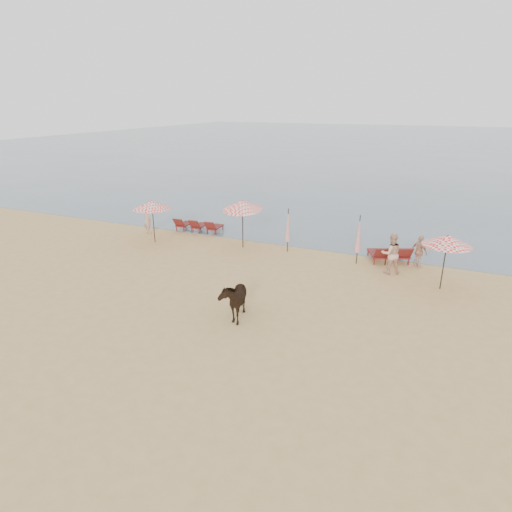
{
  "coord_description": "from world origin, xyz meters",
  "views": [
    {
      "loc": [
        7.23,
        -11.62,
        7.65
      ],
      "look_at": [
        0.0,
        5.0,
        1.1
      ],
      "focal_mm": 30.0,
      "sensor_mm": 36.0,
      "label": 1
    }
  ],
  "objects": [
    {
      "name": "beachgoer_right_a",
      "position": [
        5.52,
        8.13,
        0.98
      ],
      "size": [
        1.17,
        1.07,
        1.96
      ],
      "primitive_type": "imported",
      "rotation": [
        0.0,
        0.0,
        3.56
      ],
      "color": "tan",
      "rests_on": "ground"
    },
    {
      "name": "beachgoer_left",
      "position": [
        -8.98,
        8.96,
        0.84
      ],
      "size": [
        0.72,
        0.61,
        1.68
      ],
      "primitive_type": "imported",
      "rotation": [
        0.0,
        0.0,
        2.74
      ],
      "color": "tan",
      "rests_on": "ground"
    },
    {
      "name": "umbrella_open_right",
      "position": [
        7.79,
        7.14,
        2.21
      ],
      "size": [
        2.01,
        2.01,
        2.45
      ],
      "rotation": [
        0.0,
        0.0,
        -0.32
      ],
      "color": "black",
      "rests_on": "ground"
    },
    {
      "name": "umbrella_open_left_a",
      "position": [
        -7.53,
        7.64,
        2.19
      ],
      "size": [
        2.14,
        2.14,
        2.44
      ],
      "rotation": [
        0.0,
        0.0,
        -0.14
      ],
      "color": "black",
      "rests_on": "ground"
    },
    {
      "name": "umbrella_closed_right",
      "position": [
        3.85,
        8.79,
        1.54
      ],
      "size": [
        0.3,
        0.3,
        2.5
      ],
      "rotation": [
        0.0,
        0.0,
        -0.09
      ],
      "color": "black",
      "rests_on": "ground"
    },
    {
      "name": "cow",
      "position": [
        0.74,
        1.24,
        0.78
      ],
      "size": [
        1.33,
        2.01,
        1.56
      ],
      "primitive_type": "imported",
      "rotation": [
        0.0,
        0.0,
        0.28
      ],
      "color": "black",
      "rests_on": "ground"
    },
    {
      "name": "lounger_cluster_left",
      "position": [
        -6.31,
        10.46,
        0.42
      ],
      "size": [
        2.86,
        1.82,
        0.6
      ],
      "rotation": [
        0.0,
        0.0,
        0.07
      ],
      "color": "maroon",
      "rests_on": "ground"
    },
    {
      "name": "umbrella_open_left_b",
      "position": [
        -2.47,
        8.84,
        2.4
      ],
      "size": [
        2.18,
        2.22,
        2.78
      ],
      "rotation": [
        0.0,
        0.0,
        -0.17
      ],
      "color": "black",
      "rests_on": "ground"
    },
    {
      "name": "umbrella_closed_left",
      "position": [
        0.05,
        9.14,
        1.47
      ],
      "size": [
        0.29,
        0.29,
        2.38
      ],
      "rotation": [
        0.0,
        0.0,
        -0.05
      ],
      "color": "black",
      "rests_on": "ground"
    },
    {
      "name": "sea",
      "position": [
        0.0,
        80.0,
        0.0
      ],
      "size": [
        160.0,
        140.0,
        0.06
      ],
      "primitive_type": "cube",
      "color": "#51606B",
      "rests_on": "ground"
    },
    {
      "name": "beachgoer_right_b",
      "position": [
        6.7,
        9.49,
        0.81
      ],
      "size": [
        0.97,
        0.92,
        1.61
      ],
      "primitive_type": "imported",
      "rotation": [
        0.0,
        0.0,
        2.43
      ],
      "color": "#DBA389",
      "rests_on": "ground"
    },
    {
      "name": "lounger_cluster_right",
      "position": [
        5.32,
        9.66,
        0.45
      ],
      "size": [
        2.37,
        2.33,
        0.66
      ],
      "rotation": [
        0.0,
        0.0,
        0.4
      ],
      "color": "maroon",
      "rests_on": "ground"
    },
    {
      "name": "ground",
      "position": [
        0.0,
        0.0,
        0.0
      ],
      "size": [
        120.0,
        120.0,
        0.0
      ],
      "primitive_type": "plane",
      "color": "tan",
      "rests_on": "ground"
    }
  ]
}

